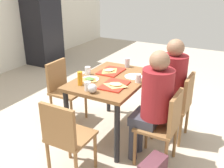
{
  "coord_description": "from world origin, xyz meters",
  "views": [
    {
      "loc": [
        -2.59,
        -1.4,
        1.9
      ],
      "look_at": [
        0.0,
        0.0,
        0.69
      ],
      "focal_mm": 41.74,
      "sensor_mm": 36.0,
      "label": 1
    }
  ],
  "objects": [
    {
      "name": "ground_plane",
      "position": [
        0.0,
        0.0,
        -0.01
      ],
      "size": [
        10.0,
        10.0,
        0.02
      ],
      "primitive_type": "cube",
      "color": "#B7A893"
    },
    {
      "name": "main_table",
      "position": [
        0.0,
        0.0,
        0.66
      ],
      "size": [
        1.12,
        0.78,
        0.77
      ],
      "color": "brown",
      "rests_on": "ground_plane"
    },
    {
      "name": "chair_near_left",
      "position": [
        -0.28,
        -0.77,
        0.5
      ],
      "size": [
        0.4,
        0.4,
        0.85
      ],
      "color": "olive",
      "rests_on": "ground_plane"
    },
    {
      "name": "chair_near_right",
      "position": [
        0.28,
        -0.77,
        0.5
      ],
      "size": [
        0.4,
        0.4,
        0.85
      ],
      "color": "olive",
      "rests_on": "ground_plane"
    },
    {
      "name": "chair_far_side",
      "position": [
        0.0,
        0.77,
        0.5
      ],
      "size": [
        0.4,
        0.4,
        0.85
      ],
      "color": "olive",
      "rests_on": "ground_plane"
    },
    {
      "name": "chair_left_end",
      "position": [
        -0.94,
        0.0,
        0.5
      ],
      "size": [
        0.4,
        0.4,
        0.85
      ],
      "color": "olive",
      "rests_on": "ground_plane"
    },
    {
      "name": "person_in_red",
      "position": [
        -0.28,
        -0.63,
        0.75
      ],
      "size": [
        0.32,
        0.42,
        1.26
      ],
      "color": "#383842",
      "rests_on": "ground_plane"
    },
    {
      "name": "person_in_brown_jacket",
      "position": [
        0.28,
        -0.63,
        0.75
      ],
      "size": [
        0.32,
        0.42,
        1.26
      ],
      "color": "#383842",
      "rests_on": "ground_plane"
    },
    {
      "name": "tray_red_near",
      "position": [
        -0.2,
        -0.14,
        0.78
      ],
      "size": [
        0.37,
        0.28,
        0.02
      ],
      "primitive_type": "cube",
      "rotation": [
        0.0,
        0.0,
        0.05
      ],
      "color": "red",
      "rests_on": "main_table"
    },
    {
      "name": "tray_red_far",
      "position": [
        0.2,
        0.12,
        0.78
      ],
      "size": [
        0.36,
        0.26,
        0.02
      ],
      "primitive_type": "cube",
      "rotation": [
        0.0,
        0.0,
        0.01
      ],
      "color": "red",
      "rests_on": "main_table"
    },
    {
      "name": "paper_plate_center",
      "position": [
        -0.17,
        0.21,
        0.77
      ],
      "size": [
        0.22,
        0.22,
        0.01
      ],
      "primitive_type": "cylinder",
      "color": "white",
      "rests_on": "main_table"
    },
    {
      "name": "paper_plate_near_edge",
      "position": [
        0.17,
        -0.21,
        0.77
      ],
      "size": [
        0.22,
        0.22,
        0.01
      ],
      "primitive_type": "cylinder",
      "color": "white",
      "rests_on": "main_table"
    },
    {
      "name": "pizza_slice_a",
      "position": [
        -0.21,
        -0.16,
        0.79
      ],
      "size": [
        0.19,
        0.24,
        0.02
      ],
      "color": "#DBAD60",
      "rests_on": "tray_red_near"
    },
    {
      "name": "pizza_slice_b",
      "position": [
        0.18,
        0.13,
        0.79
      ],
      "size": [
        0.24,
        0.21,
        0.02
      ],
      "color": "tan",
      "rests_on": "tray_red_far"
    },
    {
      "name": "pizza_slice_c",
      "position": [
        -0.19,
        0.2,
        0.78
      ],
      "size": [
        0.18,
        0.2,
        0.02
      ],
      "color": "#C68C47",
      "rests_on": "paper_plate_center"
    },
    {
      "name": "plastic_cup_a",
      "position": [
        -0.03,
        0.33,
        0.82
      ],
      "size": [
        0.07,
        0.07,
        0.1
      ],
      "primitive_type": "cylinder",
      "color": "white",
      "rests_on": "main_table"
    },
    {
      "name": "plastic_cup_b",
      "position": [
        0.03,
        -0.33,
        0.82
      ],
      "size": [
        0.07,
        0.07,
        0.1
      ],
      "primitive_type": "cylinder",
      "color": "white",
      "rests_on": "main_table"
    },
    {
      "name": "plastic_cup_c",
      "position": [
        -0.45,
        0.06,
        0.82
      ],
      "size": [
        0.07,
        0.07,
        0.1
      ],
      "primitive_type": "cylinder",
      "color": "white",
      "rests_on": "main_table"
    },
    {
      "name": "soda_can",
      "position": [
        0.47,
        0.02,
        0.83
      ],
      "size": [
        0.07,
        0.07,
        0.12
      ],
      "primitive_type": "cylinder",
      "color": "#B7BCC6",
      "rests_on": "main_table"
    },
    {
      "name": "condiment_bottle",
      "position": [
        -0.36,
        0.21,
        0.85
      ],
      "size": [
        0.06,
        0.06,
        0.16
      ],
      "primitive_type": "cylinder",
      "color": "orange",
      "rests_on": "main_table"
    },
    {
      "name": "foil_bundle",
      "position": [
        -0.47,
        -0.02,
        0.82
      ],
      "size": [
        0.1,
        0.1,
        0.1
      ],
      "primitive_type": "sphere",
      "color": "silver",
      "rests_on": "main_table"
    },
    {
      "name": "drink_fridge",
      "position": [
        1.94,
        2.85,
        0.95
      ],
      "size": [
        0.7,
        0.6,
        1.9
      ],
      "primitive_type": "cube",
      "color": "black",
      "rests_on": "ground_plane"
    }
  ]
}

